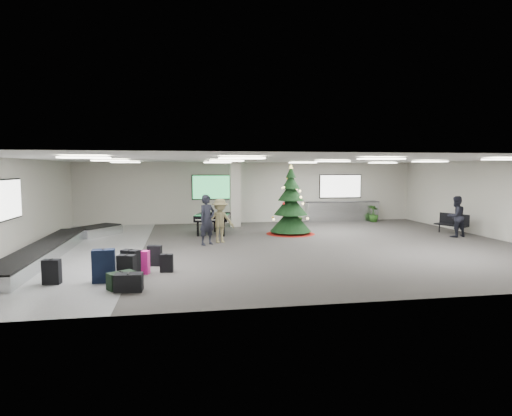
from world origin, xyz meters
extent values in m
plane|color=#393634|center=(0.00, 0.00, 0.00)|extent=(18.00, 18.00, 0.00)
cube|color=#B8B5A8|center=(0.00, 7.00, 1.60)|extent=(18.00, 0.02, 3.20)
cube|color=#B8B5A8|center=(0.00, -7.00, 1.60)|extent=(18.00, 0.02, 3.20)
cube|color=#B8B5A8|center=(-9.00, 0.00, 1.60)|extent=(0.02, 14.00, 3.20)
cube|color=#B8B5A8|center=(9.00, 0.00, 1.60)|extent=(0.02, 14.00, 3.20)
cube|color=silver|center=(0.00, 0.00, 3.20)|extent=(18.00, 14.00, 0.02)
cube|color=slate|center=(-7.00, 0.00, 0.00)|extent=(4.00, 14.00, 0.01)
cube|color=beige|center=(-1.00, 5.60, 1.60)|extent=(0.50, 0.50, 3.20)
cube|color=green|center=(-2.00, 6.95, 1.90)|extent=(2.20, 0.08, 1.30)
cube|color=white|center=(5.00, 6.95, 1.90)|extent=(2.40, 0.08, 1.30)
cube|color=white|center=(-8.95, -1.00, 1.90)|extent=(0.08, 2.10, 1.30)
cube|color=white|center=(-6.00, -4.00, 3.14)|extent=(1.20, 0.60, 0.04)
cube|color=white|center=(-6.00, 0.00, 3.14)|extent=(1.20, 0.60, 0.04)
cube|color=white|center=(-6.00, 4.00, 3.14)|extent=(1.20, 0.60, 0.04)
cube|color=white|center=(-2.00, -4.00, 3.14)|extent=(1.20, 0.60, 0.04)
cube|color=white|center=(-2.00, 0.00, 3.14)|extent=(1.20, 0.60, 0.04)
cube|color=white|center=(-2.00, 4.00, 3.14)|extent=(1.20, 0.60, 0.04)
cube|color=white|center=(2.00, -4.00, 3.14)|extent=(1.20, 0.60, 0.04)
cube|color=white|center=(2.00, 0.00, 3.14)|extent=(1.20, 0.60, 0.04)
cube|color=white|center=(2.00, 4.00, 3.14)|extent=(1.20, 0.60, 0.04)
cube|color=white|center=(6.00, -4.00, 3.14)|extent=(1.20, 0.60, 0.04)
cube|color=white|center=(6.00, 0.00, 3.14)|extent=(1.20, 0.60, 0.04)
cube|color=white|center=(6.00, 4.00, 3.14)|extent=(1.20, 0.60, 0.04)
cube|color=silver|center=(-8.00, -1.00, 0.19)|extent=(1.00, 8.00, 0.38)
cube|color=black|center=(-8.00, -1.00, 0.40)|extent=(0.95, 7.90, 0.05)
cube|color=silver|center=(-7.20, 3.60, 0.19)|extent=(1.97, 2.21, 0.38)
cube|color=black|center=(-7.20, 3.60, 0.40)|extent=(1.87, 2.10, 0.05)
cube|color=silver|center=(5.00, 6.65, 0.53)|extent=(4.00, 0.60, 1.05)
cube|color=#2C2C2F|center=(5.00, 6.65, 1.06)|extent=(4.05, 0.65, 0.04)
cube|color=black|center=(-5.00, -4.40, 0.34)|extent=(0.50, 0.37, 0.69)
cube|color=black|center=(-5.00, -4.40, 0.70)|extent=(0.07, 0.15, 0.02)
cube|color=black|center=(-4.95, -3.95, 0.37)|extent=(0.53, 0.46, 0.73)
cube|color=black|center=(-4.95, -3.95, 0.74)|extent=(0.11, 0.14, 0.02)
cube|color=#FE219D|center=(-4.70, -3.60, 0.32)|extent=(0.45, 0.32, 0.63)
cube|color=black|center=(-4.70, -3.60, 0.64)|extent=(0.06, 0.14, 0.02)
cube|color=black|center=(-4.41, -2.66, 0.30)|extent=(0.44, 0.30, 0.60)
cube|color=black|center=(-4.41, -2.66, 0.61)|extent=(0.06, 0.14, 0.02)
cube|color=black|center=(-5.56, -4.35, 0.42)|extent=(0.56, 0.34, 0.84)
cube|color=black|center=(-5.56, -4.35, 0.85)|extent=(0.04, 0.19, 0.02)
cube|color=black|center=(-6.80, -4.32, 0.31)|extent=(0.44, 0.27, 0.62)
cube|color=black|center=(-6.80, -4.32, 0.63)|extent=(0.04, 0.14, 0.02)
cube|color=black|center=(-5.05, -5.04, 0.21)|extent=(0.68, 0.60, 0.41)
cube|color=black|center=(-5.05, -5.04, 0.42)|extent=(0.13, 0.17, 0.02)
cube|color=black|center=(-4.04, -3.51, 0.25)|extent=(0.37, 0.24, 0.50)
cube|color=black|center=(-4.04, -3.51, 0.51)|extent=(0.05, 0.11, 0.02)
cube|color=black|center=(-4.85, -5.27, 0.21)|extent=(0.66, 0.39, 0.42)
cube|color=black|center=(-4.85, -5.27, 0.43)|extent=(0.05, 0.21, 0.02)
cone|color=maroon|center=(1.10, 2.70, 0.07)|extent=(2.16, 2.16, 0.14)
cylinder|color=#3F2819|center=(1.10, 2.70, 0.28)|extent=(0.14, 0.14, 0.57)
cone|color=black|center=(1.10, 2.70, 0.62)|extent=(1.82, 1.82, 1.02)
cone|color=black|center=(1.10, 2.70, 1.30)|extent=(1.47, 1.47, 0.91)
cone|color=black|center=(1.10, 2.70, 1.87)|extent=(1.13, 1.13, 0.79)
cone|color=black|center=(1.10, 2.70, 2.33)|extent=(0.79, 0.79, 0.68)
cone|color=black|center=(1.10, 2.70, 2.72)|extent=(0.45, 0.45, 0.51)
cone|color=#FFE566|center=(1.10, 2.70, 2.97)|extent=(0.18, 0.18, 0.20)
cube|color=black|center=(-2.28, 3.21, 0.75)|extent=(1.73, 1.87, 0.26)
cube|color=black|center=(-2.47, 2.36, 0.68)|extent=(1.36, 0.55, 0.09)
cube|color=white|center=(-2.47, 2.33, 0.73)|extent=(1.19, 0.38, 0.02)
cube|color=black|center=(-2.42, 2.58, 0.93)|extent=(0.63, 0.16, 0.20)
cylinder|color=black|center=(-2.96, 2.70, 0.31)|extent=(0.09, 0.09, 0.62)
cylinder|color=black|center=(-1.88, 2.46, 0.31)|extent=(0.09, 0.09, 0.62)
cylinder|color=black|center=(-2.15, 3.83, 0.31)|extent=(0.09, 0.09, 0.62)
cube|color=black|center=(8.05, 1.47, 0.39)|extent=(0.99, 1.47, 0.06)
cylinder|color=black|center=(8.05, 0.91, 0.19)|extent=(0.06, 0.06, 0.37)
cylinder|color=black|center=(8.05, 2.04, 0.19)|extent=(0.06, 0.06, 0.37)
cube|color=black|center=(8.27, 1.47, 0.65)|extent=(0.60, 1.30, 0.47)
imported|color=black|center=(-2.68, 0.58, 0.95)|extent=(0.83, 0.77, 1.90)
imported|color=olive|center=(-2.16, 1.00, 0.86)|extent=(1.20, 0.83, 1.71)
imported|color=black|center=(7.71, 0.68, 0.86)|extent=(0.94, 0.79, 1.72)
imported|color=#183A12|center=(2.37, 5.77, 0.41)|extent=(0.57, 0.53, 0.83)
imported|color=#183A12|center=(6.57, 6.07, 0.46)|extent=(0.69, 0.69, 0.91)
camera|label=1|loc=(-3.58, -15.42, 2.86)|focal=30.00mm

